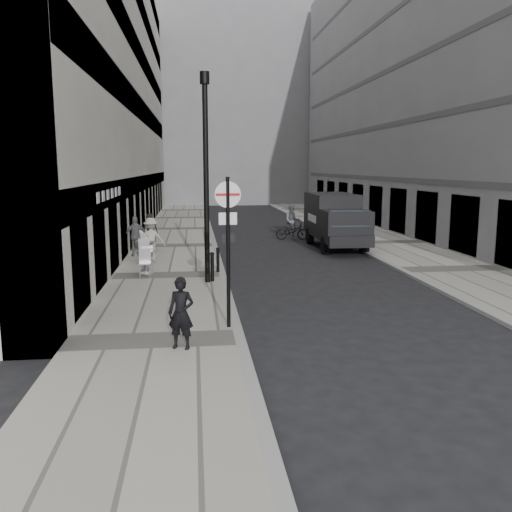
{
  "coord_description": "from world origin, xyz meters",
  "views": [
    {
      "loc": [
        -1.01,
        -9.48,
        4.06
      ],
      "look_at": [
        0.82,
        6.52,
        1.4
      ],
      "focal_mm": 38.0,
      "sensor_mm": 36.0,
      "label": 1
    }
  ],
  "objects_px": {
    "walking_man": "(181,313)",
    "panel_van": "(335,218)",
    "lamppost": "(206,168)",
    "sign_post": "(228,232)",
    "cyclist": "(292,226)"
  },
  "relations": [
    {
      "from": "cyclist",
      "to": "lamppost",
      "type": "bearing_deg",
      "value": -110.53
    },
    {
      "from": "walking_man",
      "to": "panel_van",
      "type": "bearing_deg",
      "value": 82.34
    },
    {
      "from": "panel_van",
      "to": "cyclist",
      "type": "height_order",
      "value": "panel_van"
    },
    {
      "from": "lamppost",
      "to": "cyclist",
      "type": "relative_size",
      "value": 3.57
    },
    {
      "from": "walking_man",
      "to": "sign_post",
      "type": "relative_size",
      "value": 0.43
    },
    {
      "from": "sign_post",
      "to": "lamppost",
      "type": "height_order",
      "value": "lamppost"
    },
    {
      "from": "sign_post",
      "to": "cyclist",
      "type": "distance_m",
      "value": 17.44
    },
    {
      "from": "panel_van",
      "to": "cyclist",
      "type": "relative_size",
      "value": 2.95
    },
    {
      "from": "sign_post",
      "to": "lamppost",
      "type": "distance_m",
      "value": 5.61
    },
    {
      "from": "lamppost",
      "to": "panel_van",
      "type": "height_order",
      "value": "lamppost"
    },
    {
      "from": "sign_post",
      "to": "cyclist",
      "type": "xyz_separation_m",
      "value": [
        4.64,
        16.72,
        -1.73
      ]
    },
    {
      "from": "panel_van",
      "to": "cyclist",
      "type": "distance_m",
      "value": 3.73
    },
    {
      "from": "walking_man",
      "to": "panel_van",
      "type": "relative_size",
      "value": 0.28
    },
    {
      "from": "walking_man",
      "to": "sign_post",
      "type": "distance_m",
      "value": 2.46
    },
    {
      "from": "sign_post",
      "to": "panel_van",
      "type": "height_order",
      "value": "sign_post"
    }
  ]
}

